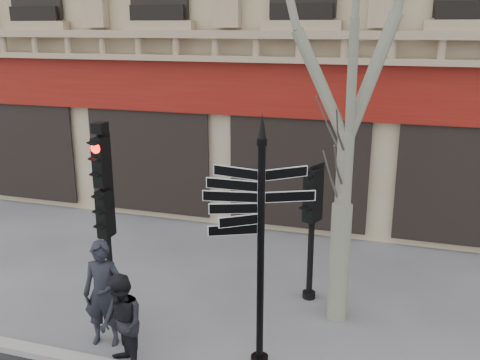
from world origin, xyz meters
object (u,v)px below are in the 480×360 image
object	(u,v)px
traffic_signal_main	(105,194)
traffic_signal_secondary	(312,210)
fingerpost	(261,204)
pedestrian_b	(122,324)
pedestrian_a	(103,293)

from	to	relation	value
traffic_signal_main	traffic_signal_secondary	size ratio (longest dim) A/B	1.35
fingerpost	pedestrian_b	distance (m)	2.77
pedestrian_a	pedestrian_b	bearing A→B (deg)	-53.69
traffic_signal_secondary	pedestrian_b	size ratio (longest dim) A/B	1.67
fingerpost	traffic_signal_main	distance (m)	3.26
fingerpost	traffic_signal_secondary	world-z (taller)	fingerpost
pedestrian_a	pedestrian_b	world-z (taller)	pedestrian_a
traffic_signal_main	traffic_signal_secondary	bearing A→B (deg)	22.42
fingerpost	traffic_signal_secondary	size ratio (longest dim) A/B	1.52
pedestrian_a	pedestrian_b	size ratio (longest dim) A/B	1.16
pedestrian_b	pedestrian_a	bearing A→B (deg)	-179.45
traffic_signal_main	fingerpost	bearing A→B (deg)	-16.44
fingerpost	traffic_signal_main	bearing A→B (deg)	148.10
traffic_signal_secondary	pedestrian_a	size ratio (longest dim) A/B	1.44
traffic_signal_main	pedestrian_a	world-z (taller)	traffic_signal_main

